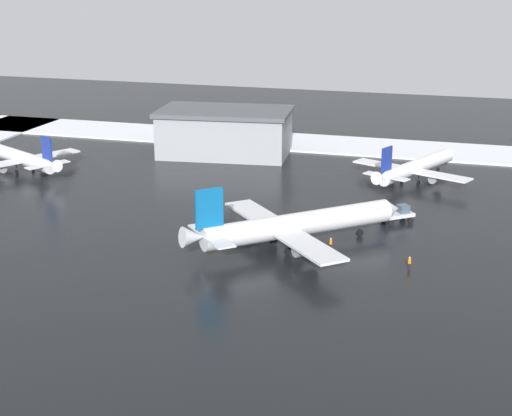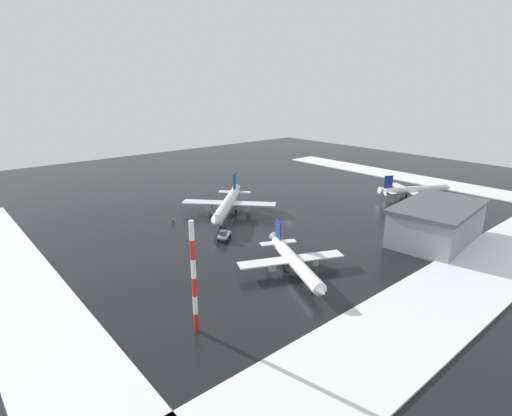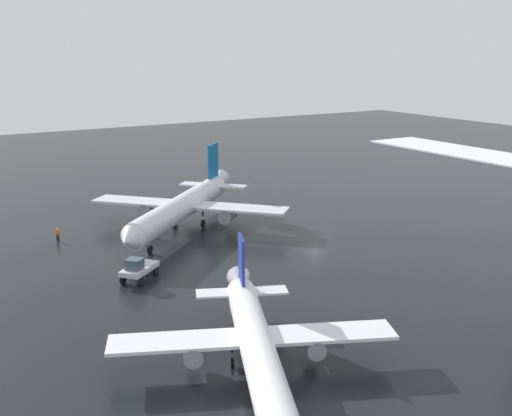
% 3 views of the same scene
% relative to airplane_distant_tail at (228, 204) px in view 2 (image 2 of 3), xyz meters
% --- Properties ---
extents(ground_plane, '(240.00, 240.00, 0.00)m').
position_rel_airplane_distant_tail_xyz_m(ground_plane, '(13.38, -10.48, -3.14)').
color(ground_plane, black).
extents(snow_bank_far, '(152.00, 16.00, 0.34)m').
position_rel_airplane_distant_tail_xyz_m(snow_bank_far, '(13.38, -60.48, -2.97)').
color(snow_bank_far, white).
rests_on(snow_bank_far, ground_plane).
extents(snow_bank_left, '(14.00, 116.00, 0.34)m').
position_rel_airplane_distant_tail_xyz_m(snow_bank_left, '(-53.62, -10.48, -2.97)').
color(snow_bank_left, white).
rests_on(snow_bank_left, ground_plane).
extents(snow_bank_right, '(14.00, 116.00, 0.34)m').
position_rel_airplane_distant_tail_xyz_m(snow_bank_right, '(80.38, -10.48, -2.97)').
color(snow_bank_right, white).
rests_on(snow_bank_right, ground_plane).
extents(airplane_distant_tail, '(25.67, 24.49, 9.50)m').
position_rel_airplane_distant_tail_xyz_m(airplane_distant_tail, '(0.00, 0.00, 0.00)').
color(airplane_distant_tail, silver).
rests_on(airplane_distant_tail, ground_plane).
extents(airplane_parked_portside, '(20.55, 24.21, 7.61)m').
position_rel_airplane_distant_tail_xyz_m(airplane_parked_portside, '(-11.87, -37.29, -0.63)').
color(airplane_parked_portside, white).
rests_on(airplane_parked_portside, ground_plane).
extents(airplane_far_rear, '(23.74, 20.24, 7.64)m').
position_rel_airplane_distant_tail_xyz_m(airplane_far_rear, '(56.06, -24.46, -0.61)').
color(airplane_far_rear, white).
rests_on(airplane_far_rear, ground_plane).
extents(pushback_tug, '(4.95, 4.62, 2.50)m').
position_rel_airplane_distant_tail_xyz_m(pushback_tug, '(-11.83, -14.44, -1.86)').
color(pushback_tug, silver).
rests_on(pushback_tug, ground_plane).
extents(ground_crew_near_tug, '(0.36, 0.36, 1.71)m').
position_rel_airplane_distant_tail_xyz_m(ground_crew_near_tug, '(-15.18, 3.53, -2.17)').
color(ground_crew_near_tug, black).
rests_on(ground_crew_near_tug, ground_plane).
extents(ground_crew_mid_apron, '(0.36, 0.36, 1.71)m').
position_rel_airplane_distant_tail_xyz_m(ground_crew_mid_apron, '(-4.77, -0.47, -2.17)').
color(ground_crew_mid_apron, black).
rests_on(ground_crew_mid_apron, ground_plane).
extents(antenna_mast, '(0.70, 0.70, 17.23)m').
position_rel_airplane_distant_tail_xyz_m(antenna_mast, '(-36.21, -40.95, 5.47)').
color(antenna_mast, red).
rests_on(antenna_mast, ground_plane).
extents(cargo_hangar, '(26.55, 17.75, 8.80)m').
position_rel_airplane_distant_tail_xyz_m(cargo_hangar, '(25.11, -46.65, 1.30)').
color(cargo_hangar, gray).
rests_on(cargo_hangar, ground_plane).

